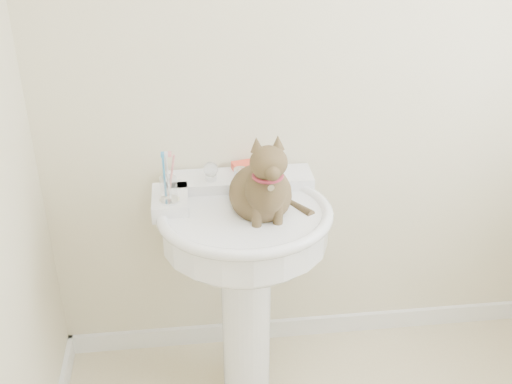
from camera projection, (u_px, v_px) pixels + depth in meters
name	position (u px, v px, depth m)	size (l,w,h in m)	color
wall_back	(330.00, 69.00, 2.35)	(2.20, 0.00, 2.50)	beige
baseboard_back	(316.00, 325.00, 2.92)	(2.20, 0.02, 0.09)	white
pedestal_sink	(245.00, 247.00, 2.33)	(0.64, 0.63, 0.88)	white
faucet	(240.00, 171.00, 2.36)	(0.28, 0.12, 0.14)	silver
soap_bar	(244.00, 166.00, 2.45)	(0.09, 0.06, 0.03)	#E4422B
toothbrush_cup	(169.00, 189.00, 2.22)	(0.07, 0.07, 0.19)	silver
cat	(262.00, 190.00, 2.21)	(0.24, 0.31, 0.45)	brown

